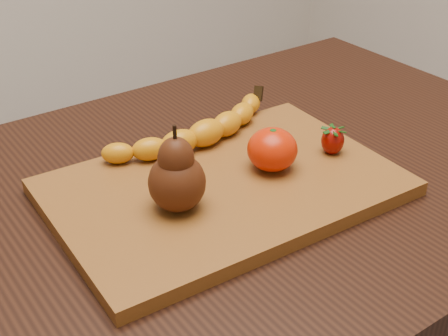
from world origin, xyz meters
TOP-DOWN VIEW (x-y plane):
  - table at (0.00, 0.00)m, footprint 1.00×0.70m
  - cutting_board at (-0.07, -0.03)m, footprint 0.46×0.32m
  - banana at (-0.04, 0.07)m, footprint 0.26×0.09m
  - pear at (-0.15, -0.05)m, footprint 0.07×0.07m
  - mandarin at (0.00, -0.04)m, footprint 0.08×0.08m
  - strawberry at (0.10, -0.06)m, footprint 0.03×0.03m

SIDE VIEW (x-z plane):
  - table at x=0.00m, z-range 0.28..1.04m
  - cutting_board at x=-0.07m, z-range 0.76..0.78m
  - banana at x=-0.04m, z-range 0.78..0.82m
  - strawberry at x=0.10m, z-range 0.78..0.82m
  - mandarin at x=0.00m, z-range 0.78..0.84m
  - pear at x=-0.15m, z-range 0.78..0.89m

